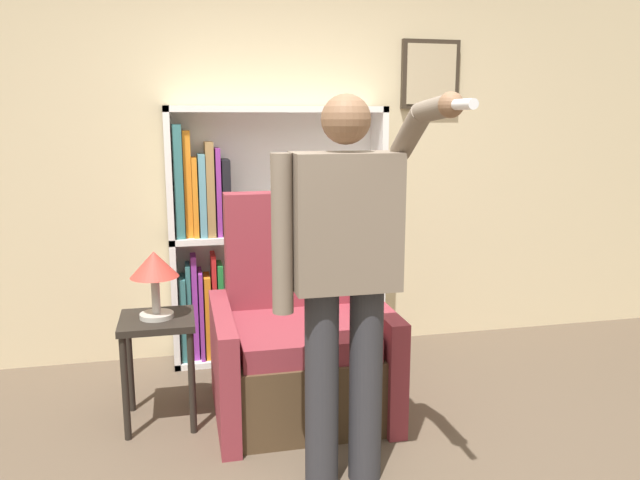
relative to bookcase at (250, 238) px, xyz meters
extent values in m
cube|color=beige|center=(0.23, 0.16, 0.56)|extent=(8.00, 0.06, 2.80)
cube|color=#33281E|center=(1.30, 0.11, 1.09)|extent=(0.42, 0.04, 0.47)
cube|color=tan|center=(1.30, 0.09, 1.09)|extent=(0.36, 0.01, 0.41)
cube|color=white|center=(-0.51, -0.02, 0.01)|extent=(0.04, 0.28, 1.70)
cube|color=white|center=(0.89, -0.02, 0.01)|extent=(0.04, 0.28, 1.70)
cube|color=white|center=(0.19, 0.11, 0.01)|extent=(1.44, 0.01, 1.70)
cube|color=white|center=(0.19, -0.02, -0.82)|extent=(1.44, 0.28, 0.04)
cube|color=white|center=(0.19, -0.02, 0.01)|extent=(1.44, 0.28, 0.04)
cube|color=white|center=(0.19, -0.02, 0.84)|extent=(1.44, 0.28, 0.04)
cube|color=#337070|center=(-0.46, -0.02, -0.52)|extent=(0.04, 0.22, 0.56)
cube|color=#337070|center=(-0.42, -0.02, -0.48)|extent=(0.03, 0.19, 0.65)
cube|color=purple|center=(-0.38, -0.02, -0.45)|extent=(0.04, 0.17, 0.70)
cube|color=purple|center=(-0.34, -0.02, -0.50)|extent=(0.03, 0.24, 0.60)
cube|color=orange|center=(-0.29, -0.02, -0.52)|extent=(0.04, 0.21, 0.56)
cube|color=red|center=(-0.25, -0.02, -0.45)|extent=(0.03, 0.20, 0.71)
cube|color=#238438|center=(-0.21, -0.02, -0.48)|extent=(0.04, 0.21, 0.64)
cube|color=#337070|center=(-0.45, -0.02, 0.39)|extent=(0.06, 0.23, 0.72)
cube|color=orange|center=(-0.39, -0.02, 0.37)|extent=(0.05, 0.16, 0.68)
cube|color=orange|center=(-0.35, -0.02, 0.29)|extent=(0.03, 0.22, 0.51)
cube|color=#5B99A8|center=(-0.30, -0.02, 0.30)|extent=(0.04, 0.24, 0.53)
cube|color=#9E7A47|center=(-0.25, -0.02, 0.34)|extent=(0.05, 0.23, 0.61)
cube|color=purple|center=(-0.20, -0.02, 0.32)|extent=(0.03, 0.20, 0.57)
cube|color=black|center=(-0.15, -0.02, 0.28)|extent=(0.05, 0.21, 0.49)
cube|color=#4C3823|center=(0.17, -0.90, -0.63)|extent=(0.75, 0.80, 0.41)
cube|color=maroon|center=(0.17, -0.94, -0.37)|extent=(0.71, 0.68, 0.12)
cube|color=maroon|center=(0.17, -0.54, -0.13)|extent=(0.75, 0.16, 1.00)
cube|color=maroon|center=(-0.25, -0.90, -0.53)|extent=(0.10, 0.88, 0.62)
cube|color=maroon|center=(0.60, -0.90, -0.53)|extent=(0.10, 0.88, 0.62)
cylinder|color=#2D2D33|center=(0.13, -1.59, -0.39)|extent=(0.15, 0.15, 0.91)
cylinder|color=#2D2D33|center=(0.33, -1.59, -0.39)|extent=(0.15, 0.15, 0.91)
cube|color=#756656|center=(0.23, -1.59, 0.36)|extent=(0.45, 0.24, 0.58)
sphere|color=brown|center=(0.23, -1.59, 0.79)|extent=(0.21, 0.21, 0.21)
cylinder|color=#756656|center=(-0.04, -1.59, 0.32)|extent=(0.09, 0.09, 0.67)
cylinder|color=#756656|center=(0.47, -1.71, 0.73)|extent=(0.09, 0.28, 0.23)
cylinder|color=#756656|center=(0.47, -1.95, 0.82)|extent=(0.08, 0.27, 0.10)
sphere|color=brown|center=(0.47, -2.08, 0.83)|extent=(0.09, 0.09, 0.09)
cylinder|color=white|center=(0.47, -2.18, 0.83)|extent=(0.04, 0.15, 0.04)
cube|color=black|center=(-0.59, -0.83, -0.27)|extent=(0.39, 0.39, 0.04)
cylinder|color=black|center=(-0.76, -1.00, -0.56)|extent=(0.04, 0.04, 0.55)
cylinder|color=black|center=(-0.42, -1.00, -0.56)|extent=(0.04, 0.04, 0.55)
cylinder|color=black|center=(-0.76, -0.67, -0.56)|extent=(0.04, 0.04, 0.55)
cylinder|color=black|center=(-0.42, -0.67, -0.56)|extent=(0.04, 0.04, 0.55)
cylinder|color=#B7B2A8|center=(-0.59, -0.83, -0.24)|extent=(0.18, 0.18, 0.02)
cylinder|color=#B7B2A8|center=(-0.59, -0.83, -0.13)|extent=(0.04, 0.04, 0.20)
cone|color=#B2382D|center=(-0.59, -0.83, 0.04)|extent=(0.25, 0.25, 0.14)
camera|label=1|loc=(-0.45, -4.10, 0.79)|focal=35.00mm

